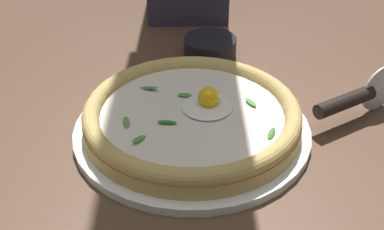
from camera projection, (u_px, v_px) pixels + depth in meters
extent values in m
cube|color=brown|center=(166.00, 135.00, 0.76)|extent=(2.40, 2.40, 0.03)
cylinder|color=white|center=(192.00, 130.00, 0.74)|extent=(0.33, 0.33, 0.01)
cylinder|color=tan|center=(192.00, 121.00, 0.73)|extent=(0.30, 0.30, 0.02)
torus|color=tan|center=(192.00, 111.00, 0.72)|extent=(0.30, 0.30, 0.02)
cylinder|color=white|center=(192.00, 114.00, 0.72)|extent=(0.26, 0.26, 0.00)
ellipsoid|color=white|center=(207.00, 107.00, 0.73)|extent=(0.07, 0.07, 0.01)
sphere|color=#FFB412|center=(209.00, 98.00, 0.72)|extent=(0.03, 0.03, 0.03)
ellipsoid|color=#5A8E4A|center=(126.00, 122.00, 0.70)|extent=(0.01, 0.02, 0.01)
ellipsoid|color=#4C953E|center=(139.00, 139.00, 0.66)|extent=(0.02, 0.03, 0.01)
ellipsoid|color=#3B7631|center=(271.00, 134.00, 0.67)|extent=(0.02, 0.02, 0.01)
ellipsoid|color=#507D3F|center=(149.00, 88.00, 0.77)|extent=(0.03, 0.02, 0.01)
ellipsoid|color=#549445|center=(251.00, 102.00, 0.74)|extent=(0.02, 0.03, 0.00)
ellipsoid|color=#266B1E|center=(168.00, 122.00, 0.69)|extent=(0.03, 0.01, 0.01)
ellipsoid|color=#4C8235|center=(185.00, 95.00, 0.75)|extent=(0.02, 0.01, 0.01)
cylinder|color=black|center=(210.00, 47.00, 0.93)|extent=(0.09, 0.09, 0.03)
cylinder|color=silver|center=(380.00, 88.00, 0.77)|extent=(0.07, 0.03, 0.07)
cylinder|color=silver|center=(375.00, 90.00, 0.77)|extent=(0.02, 0.02, 0.01)
cylinder|color=black|center=(345.00, 102.00, 0.74)|extent=(0.10, 0.06, 0.02)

